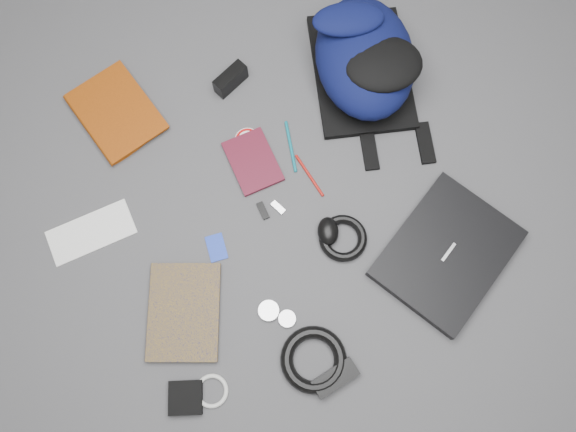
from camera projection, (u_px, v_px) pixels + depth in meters
name	position (u px, v px, depth m)	size (l,w,h in m)	color
ground	(288.00, 218.00, 1.58)	(4.00, 4.00, 0.00)	#4F4F51
backpack	(365.00, 57.00, 1.61)	(0.30, 0.44, 0.18)	black
laptop	(447.00, 253.00, 1.53)	(0.36, 0.28, 0.04)	black
textbook_red	(87.00, 132.00, 1.63)	(0.20, 0.27, 0.03)	#772E06
comic_book	(148.00, 312.00, 1.50)	(0.19, 0.26, 0.02)	#A37F0B
envelope	(91.00, 232.00, 1.56)	(0.24, 0.11, 0.00)	white
dvd_case	(253.00, 162.00, 1.61)	(0.12, 0.18, 0.01)	#420C19
compact_camera	(231.00, 79.00, 1.66)	(0.11, 0.04, 0.06)	black
sticker_disc	(247.00, 140.00, 1.64)	(0.07, 0.07, 0.00)	white
pen_teal	(291.00, 146.00, 1.63)	(0.01, 0.01, 0.16)	#0D6A7A
pen_red	(309.00, 175.00, 1.60)	(0.01, 0.01, 0.14)	#A6130C
id_badge	(216.00, 248.00, 1.55)	(0.05, 0.08, 0.00)	#1834B5
usb_black	(263.00, 211.00, 1.58)	(0.02, 0.05, 0.01)	black
usb_silver	(278.00, 207.00, 1.58)	(0.02, 0.04, 0.01)	silver
mouse	(328.00, 231.00, 1.54)	(0.06, 0.08, 0.04)	black
headphone_left	(269.00, 311.00, 1.50)	(0.06, 0.06, 0.01)	#BCBCBE
headphone_right	(287.00, 319.00, 1.50)	(0.05, 0.05, 0.01)	#ABABAD
cable_coil	(343.00, 238.00, 1.55)	(0.13, 0.13, 0.03)	black
power_brick	(335.00, 378.00, 1.45)	(0.12, 0.05, 0.03)	black
power_cord_coil	(314.00, 359.00, 1.46)	(0.17, 0.17, 0.03)	black
pouch	(186.00, 398.00, 1.44)	(0.09, 0.09, 0.02)	black
white_cable_coil	(212.00, 391.00, 1.45)	(0.09, 0.09, 0.01)	silver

